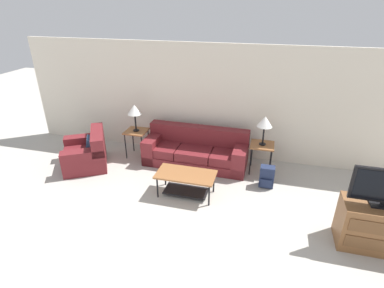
{
  "coord_description": "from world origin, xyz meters",
  "views": [
    {
      "loc": [
        1.3,
        -1.94,
        3.4
      ],
      "look_at": [
        -0.08,
        3.28,
        0.8
      ],
      "focal_mm": 28.0,
      "sensor_mm": 36.0,
      "label": 1
    }
  ],
  "objects_px": {
    "side_table_left": "(137,134)",
    "armchair": "(87,153)",
    "couch": "(196,151)",
    "backpack": "(267,177)",
    "table_lamp_left": "(134,110)",
    "tv_console": "(375,226)",
    "coffee_table": "(186,179)",
    "table_lamp_right": "(265,122)",
    "side_table_right": "(262,148)"
  },
  "relations": [
    {
      "from": "armchair",
      "to": "coffee_table",
      "type": "xyz_separation_m",
      "value": [
        2.47,
        -0.54,
        0.05
      ]
    },
    {
      "from": "side_table_left",
      "to": "armchair",
      "type": "bearing_deg",
      "value": -141.8
    },
    {
      "from": "couch",
      "to": "side_table_right",
      "type": "distance_m",
      "value": 1.47
    },
    {
      "from": "armchair",
      "to": "table_lamp_right",
      "type": "relative_size",
      "value": 2.18
    },
    {
      "from": "couch",
      "to": "tv_console",
      "type": "bearing_deg",
      "value": -29.36
    },
    {
      "from": "coffee_table",
      "to": "backpack",
      "type": "xyz_separation_m",
      "value": [
        1.48,
        0.69,
        -0.13
      ]
    },
    {
      "from": "table_lamp_left",
      "to": "armchair",
      "type": "bearing_deg",
      "value": -141.8
    },
    {
      "from": "side_table_left",
      "to": "tv_console",
      "type": "relative_size",
      "value": 0.64
    },
    {
      "from": "coffee_table",
      "to": "table_lamp_left",
      "type": "distance_m",
      "value": 2.16
    },
    {
      "from": "couch",
      "to": "table_lamp_left",
      "type": "xyz_separation_m",
      "value": [
        -1.44,
        0.01,
        0.86
      ]
    },
    {
      "from": "table_lamp_left",
      "to": "couch",
      "type": "bearing_deg",
      "value": -0.37
    },
    {
      "from": "tv_console",
      "to": "table_lamp_left",
      "type": "bearing_deg",
      "value": 158.7
    },
    {
      "from": "couch",
      "to": "backpack",
      "type": "relative_size",
      "value": 5.2
    },
    {
      "from": "table_lamp_right",
      "to": "couch",
      "type": "bearing_deg",
      "value": -179.63
    },
    {
      "from": "armchair",
      "to": "tv_console",
      "type": "relative_size",
      "value": 1.35
    },
    {
      "from": "coffee_table",
      "to": "backpack",
      "type": "bearing_deg",
      "value": 24.89
    },
    {
      "from": "armchair",
      "to": "tv_console",
      "type": "xyz_separation_m",
      "value": [
        5.56,
        -1.1,
        0.08
      ]
    },
    {
      "from": "couch",
      "to": "tv_console",
      "type": "distance_m",
      "value": 3.68
    },
    {
      "from": "armchair",
      "to": "table_lamp_right",
      "type": "xyz_separation_m",
      "value": [
        3.79,
        0.71,
        0.87
      ]
    },
    {
      "from": "side_table_right",
      "to": "table_lamp_left",
      "type": "relative_size",
      "value": 1.04
    },
    {
      "from": "armchair",
      "to": "backpack",
      "type": "height_order",
      "value": "armchair"
    },
    {
      "from": "side_table_left",
      "to": "side_table_right",
      "type": "xyz_separation_m",
      "value": [
        2.89,
        0.0,
        0.0
      ]
    },
    {
      "from": "table_lamp_left",
      "to": "table_lamp_right",
      "type": "relative_size",
      "value": 1.0
    },
    {
      "from": "side_table_right",
      "to": "backpack",
      "type": "distance_m",
      "value": 0.69
    },
    {
      "from": "tv_console",
      "to": "backpack",
      "type": "height_order",
      "value": "tv_console"
    },
    {
      "from": "table_lamp_right",
      "to": "backpack",
      "type": "height_order",
      "value": "table_lamp_right"
    },
    {
      "from": "side_table_left",
      "to": "backpack",
      "type": "bearing_deg",
      "value": -10.61
    },
    {
      "from": "couch",
      "to": "table_lamp_right",
      "type": "height_order",
      "value": "table_lamp_right"
    },
    {
      "from": "side_table_right",
      "to": "table_lamp_left",
      "type": "distance_m",
      "value": 2.94
    },
    {
      "from": "table_lamp_left",
      "to": "table_lamp_right",
      "type": "bearing_deg",
      "value": 0.0
    },
    {
      "from": "table_lamp_left",
      "to": "backpack",
      "type": "xyz_separation_m",
      "value": [
        3.04,
        -0.57,
        -0.94
      ]
    },
    {
      "from": "backpack",
      "to": "armchair",
      "type": "bearing_deg",
      "value": -177.92
    },
    {
      "from": "coffee_table",
      "to": "side_table_left",
      "type": "height_order",
      "value": "side_table_left"
    },
    {
      "from": "side_table_right",
      "to": "armchair",
      "type": "bearing_deg",
      "value": -169.35
    },
    {
      "from": "tv_console",
      "to": "table_lamp_right",
      "type": "bearing_deg",
      "value": 134.24
    },
    {
      "from": "couch",
      "to": "side_table_right",
      "type": "bearing_deg",
      "value": 0.37
    },
    {
      "from": "table_lamp_right",
      "to": "coffee_table",
      "type": "bearing_deg",
      "value": -136.48
    },
    {
      "from": "couch",
      "to": "tv_console",
      "type": "xyz_separation_m",
      "value": [
        3.21,
        -1.8,
        0.07
      ]
    },
    {
      "from": "table_lamp_left",
      "to": "tv_console",
      "type": "height_order",
      "value": "table_lamp_left"
    },
    {
      "from": "couch",
      "to": "table_lamp_left",
      "type": "relative_size",
      "value": 3.68
    },
    {
      "from": "side_table_right",
      "to": "table_lamp_left",
      "type": "bearing_deg",
      "value": -180.0
    },
    {
      "from": "side_table_left",
      "to": "table_lamp_left",
      "type": "bearing_deg",
      "value": -75.96
    },
    {
      "from": "coffee_table",
      "to": "table_lamp_right",
      "type": "bearing_deg",
      "value": 43.52
    },
    {
      "from": "table_lamp_left",
      "to": "table_lamp_right",
      "type": "xyz_separation_m",
      "value": [
        2.89,
        0.0,
        0.0
      ]
    },
    {
      "from": "couch",
      "to": "side_table_left",
      "type": "relative_size",
      "value": 3.55
    },
    {
      "from": "side_table_left",
      "to": "side_table_right",
      "type": "relative_size",
      "value": 1.0
    },
    {
      "from": "armchair",
      "to": "side_table_right",
      "type": "relative_size",
      "value": 2.1
    },
    {
      "from": "side_table_left",
      "to": "tv_console",
      "type": "distance_m",
      "value": 5.0
    },
    {
      "from": "couch",
      "to": "table_lamp_left",
      "type": "height_order",
      "value": "table_lamp_left"
    },
    {
      "from": "armchair",
      "to": "tv_console",
      "type": "distance_m",
      "value": 5.67
    }
  ]
}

